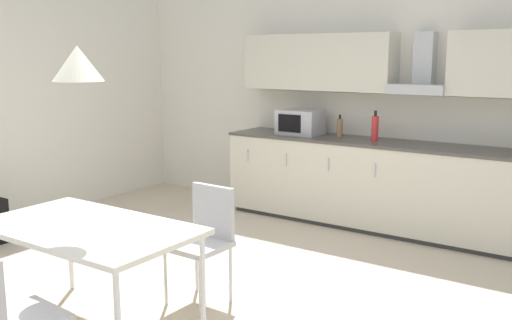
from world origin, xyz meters
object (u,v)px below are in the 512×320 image
(microwave, at_px, (300,122))
(dining_table, at_px, (87,232))
(chair_far_right, at_px, (205,232))
(chair_near_right, at_px, (4,311))
(bottle_brown, at_px, (340,128))
(bottle_red, at_px, (375,128))
(pendant_lamp, at_px, (78,64))

(microwave, relative_size, dining_table, 0.33)
(microwave, relative_size, chair_far_right, 0.55)
(dining_table, xyz_separation_m, chair_near_right, (0.32, -0.81, -0.15))
(bottle_brown, bearing_deg, chair_far_right, -86.80)
(microwave, relative_size, bottle_red, 1.51)
(pendant_lamp, bearing_deg, bottle_red, 79.42)
(chair_near_right, height_order, chair_far_right, same)
(microwave, relative_size, chair_near_right, 0.55)
(microwave, relative_size, bottle_brown, 1.95)
(bottle_red, bearing_deg, microwave, -178.83)
(dining_table, distance_m, chair_near_right, 0.88)
(bottle_red, relative_size, chair_far_right, 0.36)
(microwave, relative_size, pendant_lamp, 1.50)
(chair_far_right, bearing_deg, chair_near_right, -90.32)
(bottle_red, bearing_deg, dining_table, -100.58)
(chair_near_right, bearing_deg, microwave, 98.43)
(bottle_red, bearing_deg, chair_near_right, -94.08)
(chair_near_right, relative_size, chair_far_right, 1.00)
(bottle_red, relative_size, pendant_lamp, 0.99)
(chair_far_right, bearing_deg, bottle_brown, 93.20)
(bottle_red, height_order, pendant_lamp, pendant_lamp)
(bottle_brown, bearing_deg, chair_near_right, -88.17)
(bottle_brown, distance_m, dining_table, 3.35)
(bottle_brown, xyz_separation_m, chair_near_right, (0.13, -4.13, -0.51))
(microwave, xyz_separation_m, pendant_lamp, (0.28, -3.28, 0.70))
(microwave, height_order, chair_far_right, microwave)
(chair_far_right, xyz_separation_m, pendant_lamp, (-0.33, -0.81, 1.24))
(microwave, xyz_separation_m, dining_table, (0.28, -3.28, -0.39))
(dining_table, relative_size, chair_near_right, 1.68)
(chair_near_right, bearing_deg, dining_table, 111.86)
(microwave, bearing_deg, chair_far_right, -76.05)
(microwave, distance_m, chair_far_right, 2.61)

